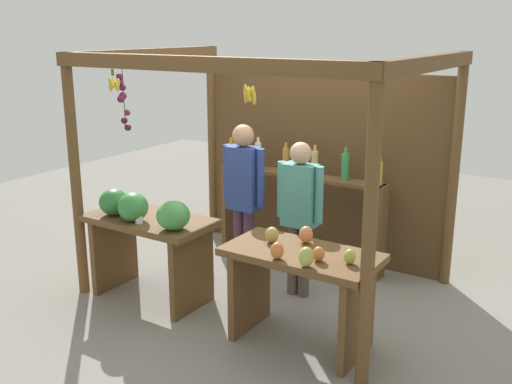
{
  "coord_description": "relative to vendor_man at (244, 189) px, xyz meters",
  "views": [
    {
      "loc": [
        2.9,
        -4.73,
        2.52
      ],
      "look_at": [
        0.0,
        -0.21,
        1.04
      ],
      "focal_mm": 41.77,
      "sensor_mm": 36.0,
      "label": 1
    }
  ],
  "objects": [
    {
      "name": "fruit_counter_right",
      "position": [
        1.13,
        -0.86,
        -0.38
      ],
      "size": [
        1.24,
        0.66,
        0.97
      ],
      "color": "brown",
      "rests_on": "ground"
    },
    {
      "name": "fruit_counter_left",
      "position": [
        -0.48,
        -0.91,
        -0.26
      ],
      "size": [
        1.25,
        0.68,
        1.08
      ],
      "color": "brown",
      "rests_on": "ground"
    },
    {
      "name": "vendor_woman",
      "position": [
        0.66,
        -0.03,
        -0.07
      ],
      "size": [
        0.48,
        0.21,
        1.52
      ],
      "rotation": [
        0.0,
        0.0,
        0.13
      ],
      "color": "brown",
      "rests_on": "ground"
    },
    {
      "name": "market_stall",
      "position": [
        0.31,
        0.44,
        0.4
      ],
      "size": [
        3.07,
        2.26,
        2.32
      ],
      "color": "brown",
      "rests_on": "ground"
    },
    {
      "name": "ground_plane",
      "position": [
        0.32,
        -0.04,
        -0.97
      ],
      "size": [
        12.0,
        12.0,
        0.0
      ],
      "primitive_type": "plane",
      "color": "gray",
      "rests_on": "ground"
    },
    {
      "name": "bottle_shelf_unit",
      "position": [
        0.22,
        0.76,
        -0.17
      ],
      "size": [
        1.97,
        0.22,
        1.35
      ],
      "color": "brown",
      "rests_on": "ground"
    },
    {
      "name": "vendor_man",
      "position": [
        0.0,
        0.0,
        0.0
      ],
      "size": [
        0.48,
        0.22,
        1.62
      ],
      "rotation": [
        0.0,
        0.0,
        -0.06
      ],
      "color": "#52304B",
      "rests_on": "ground"
    }
  ]
}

